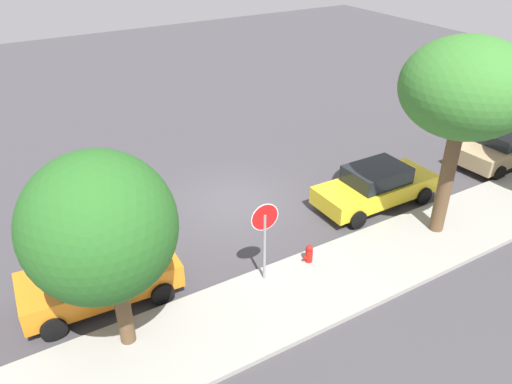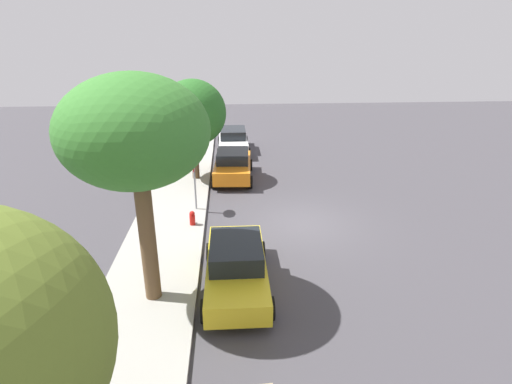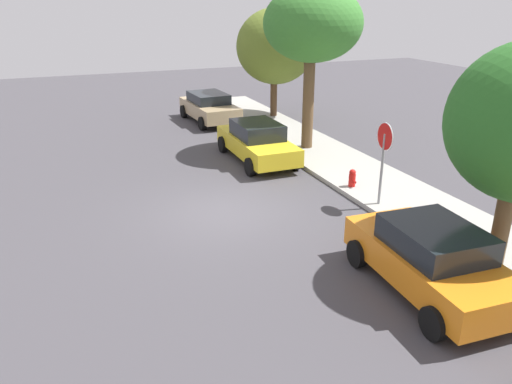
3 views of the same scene
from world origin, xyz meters
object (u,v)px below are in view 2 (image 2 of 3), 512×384
(parked_car_white, at_px, (233,140))
(fire_hydrant, at_px, (192,219))
(street_tree_far, at_px, (193,113))
(street_tree_near_corner, at_px, (135,134))
(parked_car_yellow, at_px, (236,265))
(stop_sign, at_px, (194,173))
(parked_car_orange, at_px, (233,165))

(parked_car_white, bearing_deg, fire_hydrant, 170.73)
(street_tree_far, height_order, fire_hydrant, street_tree_far)
(street_tree_near_corner, bearing_deg, parked_car_yellow, -79.43)
(stop_sign, bearing_deg, parked_car_white, -10.51)
(stop_sign, xyz_separation_m, parked_car_yellow, (-5.61, -1.60, -1.03))
(stop_sign, height_order, parked_car_orange, stop_sign)
(parked_car_white, bearing_deg, street_tree_far, 158.80)
(parked_car_white, bearing_deg, street_tree_near_corner, 170.55)
(parked_car_white, bearing_deg, parked_car_orange, 178.94)
(parked_car_yellow, xyz_separation_m, parked_car_white, (15.08, -0.16, 0.01))
(parked_car_orange, distance_m, fire_hydrant, 5.93)
(parked_car_yellow, bearing_deg, stop_sign, 15.92)
(parked_car_white, bearing_deg, parked_car_yellow, 179.40)
(parked_car_yellow, relative_size, fire_hydrant, 6.31)
(stop_sign, height_order, street_tree_near_corner, street_tree_near_corner)
(parked_car_orange, height_order, fire_hydrant, parked_car_orange)
(parked_car_yellow, distance_m, parked_car_white, 15.08)
(stop_sign, bearing_deg, parked_car_yellow, -164.08)
(parked_car_orange, bearing_deg, street_tree_far, 86.76)
(street_tree_near_corner, relative_size, fire_hydrant, 8.87)
(parked_car_orange, height_order, parked_car_yellow, parked_car_orange)
(parked_car_orange, distance_m, parked_car_white, 5.34)
(street_tree_near_corner, xyz_separation_m, street_tree_far, (10.31, -0.56, -1.38))
(parked_car_orange, relative_size, street_tree_near_corner, 0.66)
(parked_car_orange, height_order, street_tree_near_corner, street_tree_near_corner)
(parked_car_yellow, distance_m, street_tree_far, 10.39)
(parked_car_orange, xyz_separation_m, street_tree_far, (0.11, 1.93, 2.71))
(street_tree_far, bearing_deg, parked_car_orange, -93.24)
(parked_car_white, relative_size, fire_hydrant, 6.17)
(street_tree_far, relative_size, fire_hydrant, 7.19)
(parked_car_yellow, height_order, parked_car_white, parked_car_yellow)
(parked_car_white, height_order, fire_hydrant, parked_car_white)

